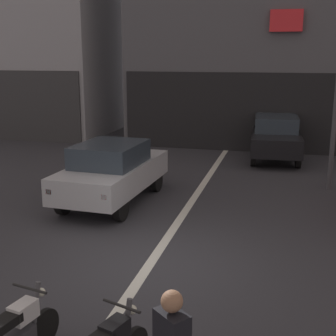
{
  "coord_description": "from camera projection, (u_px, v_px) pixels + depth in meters",
  "views": [
    {
      "loc": [
        2.35,
        -7.79,
        3.87
      ],
      "look_at": [
        -0.16,
        2.0,
        1.4
      ],
      "focal_mm": 49.46,
      "sensor_mm": 36.0,
      "label": 1
    }
  ],
  "objects": [
    {
      "name": "ground_plane",
      "position": [
        150.0,
        264.0,
        8.81
      ],
      "size": [
        120.0,
        120.0,
        0.0
      ],
      "primitive_type": "plane",
      "color": "#333338"
    },
    {
      "name": "motorcycle_white_row_leftmost",
      "position": [
        14.0,
        336.0,
        5.77
      ],
      "size": [
        0.55,
        1.65,
        0.98
      ],
      "color": "black",
      "rests_on": "ground"
    },
    {
      "name": "car_black_down_street",
      "position": [
        276.0,
        136.0,
        17.5
      ],
      "size": [
        1.97,
        4.19,
        1.64
      ],
      "color": "black",
      "rests_on": "ground"
    },
    {
      "name": "lane_centre_line",
      "position": [
        205.0,
        182.0,
        14.46
      ],
      "size": [
        0.2,
        18.0,
        0.01
      ],
      "primitive_type": "cube",
      "color": "silver",
      "rests_on": "ground"
    },
    {
      "name": "car_silver_crossing_near",
      "position": [
        112.0,
        170.0,
        12.3
      ],
      "size": [
        1.99,
        4.19,
        1.64
      ],
      "color": "black",
      "rests_on": "ground"
    }
  ]
}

